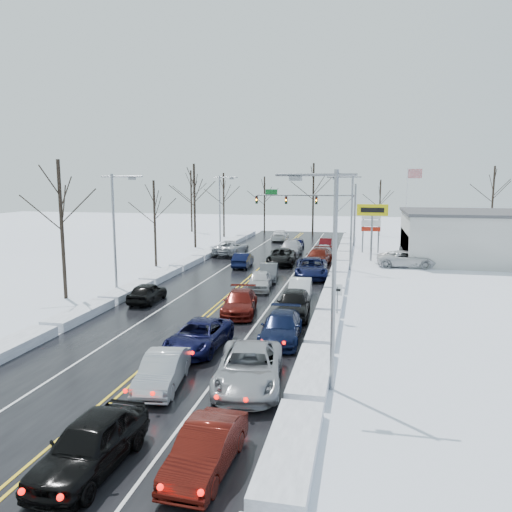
% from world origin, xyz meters
% --- Properties ---
extents(ground, '(160.00, 160.00, 0.00)m').
position_xyz_m(ground, '(0.00, 0.00, 0.00)').
color(ground, silver).
rests_on(ground, ground).
extents(road_surface, '(14.00, 84.00, 0.01)m').
position_xyz_m(road_surface, '(0.00, 2.00, 0.01)').
color(road_surface, black).
rests_on(road_surface, ground).
extents(snow_bank_left, '(1.57, 72.00, 0.55)m').
position_xyz_m(snow_bank_left, '(-7.60, 2.00, 0.00)').
color(snow_bank_left, white).
rests_on(snow_bank_left, ground).
extents(snow_bank_right, '(1.57, 72.00, 0.55)m').
position_xyz_m(snow_bank_right, '(7.60, 2.00, 0.00)').
color(snow_bank_right, white).
rests_on(snow_bank_right, ground).
extents(traffic_signal_mast, '(13.28, 0.39, 8.00)m').
position_xyz_m(traffic_signal_mast, '(3.45, 27.99, 5.48)').
color(traffic_signal_mast, slate).
rests_on(traffic_signal_mast, ground).
extents(tires_plus_sign, '(3.20, 0.34, 6.00)m').
position_xyz_m(tires_plus_sign, '(10.50, 15.99, 4.99)').
color(tires_plus_sign, slate).
rests_on(tires_plus_sign, ground).
extents(used_vehicles_sign, '(2.20, 0.22, 4.65)m').
position_xyz_m(used_vehicles_sign, '(10.50, 22.00, 3.32)').
color(used_vehicles_sign, slate).
rests_on(used_vehicles_sign, ground).
extents(speed_limit_sign, '(0.55, 0.09, 2.35)m').
position_xyz_m(speed_limit_sign, '(8.20, -8.00, 1.63)').
color(speed_limit_sign, slate).
rests_on(speed_limit_sign, ground).
extents(flagpole, '(1.87, 1.20, 10.00)m').
position_xyz_m(flagpole, '(15.17, 30.00, 5.93)').
color(flagpole, silver).
rests_on(flagpole, ground).
extents(dealership_building, '(20.40, 12.40, 5.30)m').
position_xyz_m(dealership_building, '(23.98, 18.00, 2.66)').
color(dealership_building, beige).
rests_on(dealership_building, ground).
extents(streetlight_se, '(3.20, 0.25, 9.00)m').
position_xyz_m(streetlight_se, '(8.30, -18.00, 5.31)').
color(streetlight_se, slate).
rests_on(streetlight_se, ground).
extents(streetlight_ne, '(3.20, 0.25, 9.00)m').
position_xyz_m(streetlight_ne, '(8.30, 10.00, 5.31)').
color(streetlight_ne, slate).
rests_on(streetlight_ne, ground).
extents(streetlight_sw, '(3.20, 0.25, 9.00)m').
position_xyz_m(streetlight_sw, '(-8.30, -4.00, 5.31)').
color(streetlight_sw, slate).
rests_on(streetlight_sw, ground).
extents(streetlight_nw, '(3.20, 0.25, 9.00)m').
position_xyz_m(streetlight_nw, '(-8.30, 24.00, 5.31)').
color(streetlight_nw, slate).
rests_on(streetlight_nw, ground).
extents(tree_left_b, '(4.00, 4.00, 10.00)m').
position_xyz_m(tree_left_b, '(-11.50, -6.00, 6.99)').
color(tree_left_b, '#2D231C').
rests_on(tree_left_b, ground).
extents(tree_left_c, '(3.40, 3.40, 8.50)m').
position_xyz_m(tree_left_c, '(-10.50, 8.00, 5.94)').
color(tree_left_c, '#2D231C').
rests_on(tree_left_c, ground).
extents(tree_left_d, '(4.20, 4.20, 10.50)m').
position_xyz_m(tree_left_d, '(-11.20, 22.00, 7.33)').
color(tree_left_d, '#2D231C').
rests_on(tree_left_d, ground).
extents(tree_left_e, '(3.80, 3.80, 9.50)m').
position_xyz_m(tree_left_e, '(-10.80, 34.00, 6.64)').
color(tree_left_e, '#2D231C').
rests_on(tree_left_e, ground).
extents(tree_far_a, '(4.00, 4.00, 10.00)m').
position_xyz_m(tree_far_a, '(-18.00, 40.00, 6.99)').
color(tree_far_a, '#2D231C').
rests_on(tree_far_a, ground).
extents(tree_far_b, '(3.60, 3.60, 9.00)m').
position_xyz_m(tree_far_b, '(-6.00, 41.00, 6.29)').
color(tree_far_b, '#2D231C').
rests_on(tree_far_b, ground).
extents(tree_far_c, '(4.40, 4.40, 11.00)m').
position_xyz_m(tree_far_c, '(2.00, 39.00, 7.68)').
color(tree_far_c, '#2D231C').
rests_on(tree_far_c, ground).
extents(tree_far_d, '(3.40, 3.40, 8.50)m').
position_xyz_m(tree_far_d, '(12.00, 40.50, 5.94)').
color(tree_far_d, '#2D231C').
rests_on(tree_far_d, ground).
extents(tree_far_e, '(4.20, 4.20, 10.50)m').
position_xyz_m(tree_far_e, '(28.00, 41.00, 7.33)').
color(tree_far_e, '#2D231C').
rests_on(tree_far_e, ground).
extents(queued_car_0, '(2.07, 4.81, 1.62)m').
position_xyz_m(queued_car_0, '(1.82, -25.33, 0.00)').
color(queued_car_0, black).
rests_on(queued_car_0, ground).
extents(queued_car_1, '(2.08, 4.50, 1.43)m').
position_xyz_m(queued_car_1, '(1.57, -19.27, 0.00)').
color(queued_car_1, '#A4A7AC').
rests_on(queued_car_1, ground).
extents(queued_car_2, '(2.64, 5.28, 1.44)m').
position_xyz_m(queued_car_2, '(1.56, -14.46, 0.00)').
color(queued_car_2, black).
rests_on(queued_car_2, ground).
extents(queued_car_3, '(2.74, 5.32, 1.48)m').
position_xyz_m(queued_car_3, '(1.94, -7.40, 0.00)').
color(queued_car_3, '#54100B').
rests_on(queued_car_3, ground).
extents(queued_car_4, '(2.24, 4.53, 1.49)m').
position_xyz_m(queued_car_4, '(1.78, -0.31, 0.00)').
color(queued_car_4, '#BCBCBE').
rests_on(queued_car_4, ground).
extents(queued_car_5, '(1.94, 4.39, 1.40)m').
position_xyz_m(queued_car_5, '(1.77, 3.64, 0.00)').
color(queued_car_5, '#46484C').
rests_on(queued_car_5, ground).
extents(queued_car_6, '(3.06, 5.94, 1.60)m').
position_xyz_m(queued_car_6, '(1.56, 11.71, 0.00)').
color(queued_car_6, black).
rests_on(queued_car_6, ground).
extents(queued_car_7, '(2.36, 5.76, 1.67)m').
position_xyz_m(queued_car_7, '(1.61, 17.90, 0.00)').
color(queued_car_7, '#A0A2A8').
rests_on(queued_car_7, ground).
extents(queued_car_8, '(1.73, 3.96, 1.33)m').
position_xyz_m(queued_car_8, '(1.63, 23.72, 0.00)').
color(queued_car_8, black).
rests_on(queued_car_8, ground).
extents(queued_car_9, '(1.65, 4.26, 1.38)m').
position_xyz_m(queued_car_9, '(5.20, -24.65, 0.00)').
color(queued_car_9, '#490F09').
rests_on(queued_car_9, ground).
extents(queued_car_10, '(3.44, 6.12, 1.62)m').
position_xyz_m(queued_car_10, '(5.08, -18.39, 0.00)').
color(queued_car_10, '#929499').
rests_on(queued_car_10, ground).
extents(queued_car_11, '(2.32, 5.19, 1.48)m').
position_xyz_m(queued_car_11, '(5.44, -12.22, 0.00)').
color(queued_car_11, black).
rests_on(queued_car_11, ground).
extents(queued_car_12, '(2.34, 5.13, 1.71)m').
position_xyz_m(queued_car_12, '(5.43, -7.28, 0.00)').
color(queued_car_12, black).
rests_on(queued_car_12, ground).
extents(queued_car_13, '(1.80, 4.53, 1.47)m').
position_xyz_m(queued_car_13, '(5.26, -2.61, 0.00)').
color(queued_car_13, silver).
rests_on(queued_car_13, ground).
extents(queued_car_14, '(3.35, 6.32, 1.69)m').
position_xyz_m(queued_car_14, '(5.24, 5.62, 0.00)').
color(queued_car_14, black).
rests_on(queued_car_14, ground).
extents(queued_car_15, '(2.82, 5.76, 1.61)m').
position_xyz_m(queued_car_15, '(5.23, 12.43, 0.00)').
color(queued_car_15, '#4F120A').
rests_on(queued_car_15, ground).
extents(queued_car_16, '(1.96, 4.39, 1.47)m').
position_xyz_m(queued_car_16, '(5.44, 17.06, 0.00)').
color(queued_car_16, '#A5A7AD').
rests_on(queued_car_16, ground).
extents(queued_car_17, '(1.54, 4.28, 1.40)m').
position_xyz_m(queued_car_17, '(5.17, 23.28, 0.00)').
color(queued_car_17, '#46090D').
rests_on(queued_car_17, ground).
extents(oncoming_car_0, '(1.73, 4.41, 1.43)m').
position_xyz_m(oncoming_car_0, '(-1.93, 9.42, 0.00)').
color(oncoming_car_0, black).
rests_on(oncoming_car_0, ground).
extents(oncoming_car_1, '(3.34, 6.23, 1.66)m').
position_xyz_m(oncoming_car_1, '(-5.09, 16.78, 0.00)').
color(oncoming_car_1, '#AAACB3').
rests_on(oncoming_car_1, ground).
extents(oncoming_car_2, '(2.50, 5.50, 1.56)m').
position_xyz_m(oncoming_car_2, '(-1.77, 30.99, 0.00)').
color(oncoming_car_2, white).
rests_on(oncoming_car_2, ground).
extents(oncoming_car_3, '(1.74, 4.18, 1.42)m').
position_xyz_m(oncoming_car_3, '(-5.19, -5.80, 0.00)').
color(oncoming_car_3, black).
rests_on(oncoming_car_3, ground).
extents(parked_car_0, '(5.80, 2.81, 1.59)m').
position_xyz_m(parked_car_0, '(13.89, 12.88, 0.00)').
color(parked_car_0, silver).
rests_on(parked_car_0, ground).
extents(parked_car_1, '(2.40, 5.36, 1.53)m').
position_xyz_m(parked_car_1, '(17.16, 15.34, 0.00)').
color(parked_car_1, '#414346').
rests_on(parked_car_1, ground).
extents(parked_car_2, '(1.97, 4.87, 1.66)m').
position_xyz_m(parked_car_2, '(14.84, 21.37, 0.00)').
color(parked_car_2, black).
rests_on(parked_car_2, ground).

